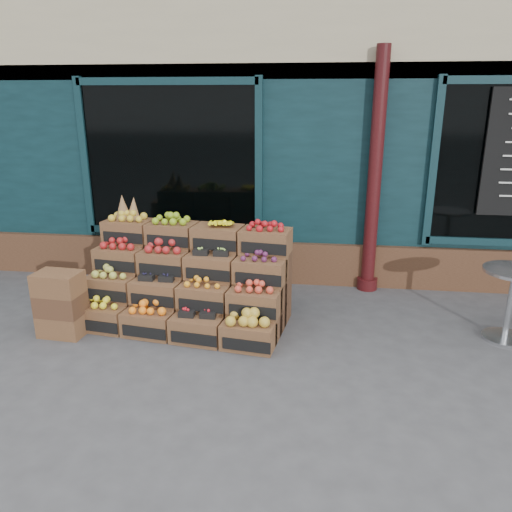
# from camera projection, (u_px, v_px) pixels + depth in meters

# --- Properties ---
(ground) EXTENTS (60.00, 60.00, 0.00)m
(ground) POSITION_uv_depth(u_px,v_px,m) (266.00, 354.00, 5.25)
(ground) COLOR #444446
(ground) RESTS_ON ground
(shop_facade) EXTENTS (12.00, 6.24, 4.80)m
(shop_facade) POSITION_uv_depth(u_px,v_px,m) (297.00, 107.00, 9.35)
(shop_facade) COLOR #0D272C
(shop_facade) RESTS_ON ground
(crate_display) EXTENTS (2.45, 1.43, 1.45)m
(crate_display) POSITION_uv_depth(u_px,v_px,m) (188.00, 285.00, 5.92)
(crate_display) COLOR brown
(crate_display) RESTS_ON ground
(spare_crates) EXTENTS (0.52, 0.38, 0.74)m
(spare_crates) POSITION_uv_depth(u_px,v_px,m) (61.00, 304.00, 5.57)
(spare_crates) COLOR brown
(spare_crates) RESTS_ON ground
(bistro_table) EXTENTS (0.65, 0.65, 0.82)m
(bistro_table) POSITION_uv_depth(u_px,v_px,m) (511.00, 296.00, 5.41)
(bistro_table) COLOR silver
(bistro_table) RESTS_ON ground
(shopkeeper) EXTENTS (0.88, 0.71, 2.08)m
(shopkeeper) POSITION_uv_depth(u_px,v_px,m) (210.00, 202.00, 7.62)
(shopkeeper) COLOR #1E6920
(shopkeeper) RESTS_ON ground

